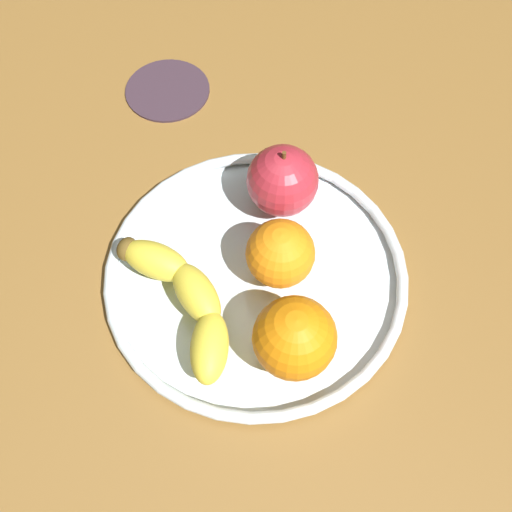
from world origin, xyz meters
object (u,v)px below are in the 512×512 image
object	(u,v)px
banana	(184,297)
ambient_coaster	(167,89)
orange_front_right	(295,338)
apple	(282,181)
orange_front_left	(280,254)
fruit_bowl	(256,275)

from	to	relation	value
banana	ambient_coaster	xyz separation A→B (cm)	(28.41, -12.56, -3.31)
orange_front_right	ambient_coaster	bearing A→B (deg)	-9.34
apple	orange_front_left	distance (cm)	8.63
fruit_bowl	orange_front_left	size ratio (longest dim) A/B	4.56
apple	orange_front_right	world-z (taller)	apple
banana	apple	bearing A→B (deg)	-69.54
apple	ambient_coaster	distance (cm)	23.52
banana	fruit_bowl	bearing A→B (deg)	-92.30
fruit_bowl	apple	size ratio (longest dim) A/B	3.75
apple	orange_front_right	xyz separation A→B (cm)	(-15.49, 8.64, 0.10)
fruit_bowl	orange_front_right	size ratio (longest dim) A/B	4.04
ambient_coaster	orange_front_left	bearing A→B (deg)	175.27
fruit_bowl	banana	xyz separation A→B (cm)	(0.30, 8.03, 2.69)
orange_front_left	orange_front_right	bearing A→B (deg)	155.41
apple	orange_front_left	size ratio (longest dim) A/B	1.22
ambient_coaster	banana	bearing A→B (deg)	156.15
apple	ambient_coaster	size ratio (longest dim) A/B	0.79
fruit_bowl	orange_front_left	distance (cm)	4.95
apple	orange_front_left	xyz separation A→B (cm)	(-7.14, 4.82, -0.35)
orange_front_left	ambient_coaster	distance (cm)	30.44
apple	orange_front_left	bearing A→B (deg)	145.96
banana	ambient_coaster	distance (cm)	31.23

